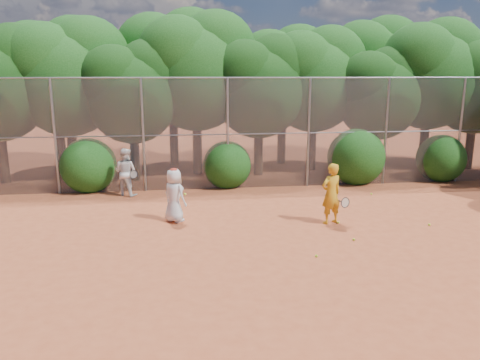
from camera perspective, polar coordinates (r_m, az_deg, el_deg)
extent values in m
plane|color=#A04424|center=(11.82, 6.42, -7.77)|extent=(80.00, 80.00, 0.00)
cylinder|color=gray|center=(17.41, -21.64, 4.88)|extent=(0.09, 0.09, 4.00)
cylinder|color=gray|center=(16.92, -11.72, 5.31)|extent=(0.09, 0.09, 4.00)
cylinder|color=gray|center=(16.95, -1.51, 5.59)|extent=(0.09, 0.09, 4.00)
cylinder|color=gray|center=(17.51, 8.35, 5.69)|extent=(0.09, 0.09, 4.00)
cylinder|color=gray|center=(18.54, 17.36, 5.64)|extent=(0.09, 0.09, 4.00)
cylinder|color=gray|center=(19.97, 25.25, 5.48)|extent=(0.09, 0.09, 4.00)
cylinder|color=gray|center=(16.95, 1.89, 12.37)|extent=(20.00, 0.05, 0.05)
cylinder|color=gray|center=(17.08, 1.84, 5.64)|extent=(20.00, 0.04, 0.04)
cube|color=slate|center=(17.08, 1.84, 5.64)|extent=(20.00, 0.02, 4.00)
cylinder|color=black|center=(20.15, -26.99, 3.03)|extent=(0.38, 0.38, 2.38)
sphere|color=black|center=(20.05, -25.50, 12.59)|extent=(3.05, 3.05, 3.05)
cylinder|color=black|center=(19.92, -19.75, 3.78)|extent=(0.38, 0.38, 2.52)
sphere|color=#124210|center=(19.71, -20.30, 10.88)|extent=(4.03, 4.03, 4.03)
sphere|color=#124210|center=(19.95, -17.95, 13.97)|extent=(3.23, 3.23, 3.23)
sphere|color=#124210|center=(19.58, -22.74, 13.04)|extent=(3.02, 3.02, 3.02)
cylinder|color=black|center=(18.87, -12.71, 3.22)|extent=(0.36, 0.36, 2.17)
sphere|color=black|center=(18.64, -13.04, 9.67)|extent=(3.47, 3.47, 3.47)
sphere|color=black|center=(18.91, -10.93, 12.44)|extent=(2.78, 2.78, 2.78)
sphere|color=black|center=(18.43, -15.15, 11.69)|extent=(2.60, 2.60, 2.60)
cylinder|color=black|center=(19.74, -5.23, 4.62)|extent=(0.39, 0.39, 2.66)
sphere|color=#124210|center=(19.54, -5.39, 12.20)|extent=(4.26, 4.26, 4.26)
sphere|color=#124210|center=(20.03, -2.97, 15.30)|extent=(3.40, 3.40, 3.40)
sphere|color=#124210|center=(19.22, -7.70, 14.67)|extent=(3.19, 3.19, 3.19)
cylinder|color=black|center=(19.43, 2.26, 3.95)|extent=(0.37, 0.37, 2.27)
sphere|color=black|center=(19.21, 2.31, 10.54)|extent=(3.64, 3.64, 3.64)
sphere|color=black|center=(19.69, 4.30, 13.22)|extent=(2.91, 2.91, 2.91)
sphere|color=black|center=(18.83, 0.52, 12.71)|extent=(2.73, 2.73, 2.73)
cylinder|color=black|center=(20.74, 8.74, 4.63)|extent=(0.38, 0.38, 2.45)
sphere|color=#124210|center=(20.54, 8.97, 11.27)|extent=(3.92, 3.92, 3.92)
sphere|color=#124210|center=(21.14, 10.86, 13.90)|extent=(3.14, 3.14, 3.14)
sphere|color=#124210|center=(20.07, 7.35, 13.52)|extent=(2.94, 2.94, 2.94)
cylinder|color=black|center=(20.68, 16.17, 3.75)|extent=(0.36, 0.36, 2.10)
sphere|color=black|center=(20.47, 16.54, 9.44)|extent=(3.36, 3.36, 3.36)
sphere|color=black|center=(21.03, 18.03, 11.72)|extent=(2.69, 2.69, 2.69)
sphere|color=black|center=(19.99, 15.38, 11.37)|extent=(2.52, 2.52, 2.52)
cylinder|color=black|center=(22.28, 21.54, 4.62)|extent=(0.39, 0.39, 2.59)
sphere|color=#124210|center=(22.09, 22.09, 11.14)|extent=(4.14, 4.14, 4.14)
sphere|color=#124210|center=(22.87, 23.66, 13.64)|extent=(3.32, 3.32, 3.32)
sphere|color=#124210|center=(21.48, 20.95, 13.43)|extent=(3.11, 3.11, 3.11)
cylinder|color=black|center=(23.07, 26.24, 4.10)|extent=(0.37, 0.37, 2.31)
sphere|color=black|center=(22.89, 26.80, 9.70)|extent=(3.70, 3.70, 3.70)
sphere|color=black|center=(22.29, 25.99, 11.64)|extent=(2.77, 2.77, 2.77)
cylinder|color=black|center=(22.35, -21.04, 4.73)|extent=(0.39, 0.39, 2.62)
sphere|color=#124210|center=(22.17, -21.58, 11.32)|extent=(4.20, 4.20, 4.20)
sphere|color=#124210|center=(22.41, -19.40, 14.19)|extent=(3.36, 3.36, 3.36)
sphere|color=#124210|center=(22.06, -23.87, 13.31)|extent=(3.15, 3.15, 3.15)
cylinder|color=black|center=(21.90, -8.08, 5.54)|extent=(0.40, 0.40, 2.80)
sphere|color=#124210|center=(21.73, -8.31, 12.74)|extent=(4.48, 4.48, 4.48)
sphere|color=#124210|center=(22.21, -5.99, 15.69)|extent=(3.58, 3.58, 3.58)
sphere|color=#124210|center=(21.44, -10.57, 15.05)|extent=(3.36, 3.36, 3.36)
cylinder|color=black|center=(22.03, 5.09, 5.29)|extent=(0.38, 0.38, 2.52)
sphere|color=#124210|center=(21.84, 5.22, 11.73)|extent=(4.03, 4.03, 4.03)
sphere|color=#124210|center=(22.43, 7.12, 14.29)|extent=(3.23, 3.23, 3.23)
sphere|color=#124210|center=(21.41, 3.54, 13.89)|extent=(3.02, 3.02, 3.02)
cylinder|color=black|center=(23.94, 15.42, 5.74)|extent=(0.40, 0.40, 2.73)
sphere|color=#124210|center=(23.78, 15.81, 12.15)|extent=(4.37, 4.37, 4.37)
sphere|color=#124210|center=(24.55, 17.50, 14.60)|extent=(3.49, 3.49, 3.49)
sphere|color=#124210|center=(23.20, 14.47, 14.38)|extent=(3.28, 3.28, 3.28)
sphere|color=#124210|center=(17.63, -17.99, 1.95)|extent=(2.00, 2.00, 2.00)
sphere|color=#124210|center=(17.42, -1.59, 2.12)|extent=(1.80, 1.80, 1.80)
sphere|color=#124210|center=(18.55, 13.98, 3.04)|extent=(2.20, 2.20, 2.20)
sphere|color=#124210|center=(20.10, 23.31, 2.67)|extent=(1.90, 1.90, 1.90)
imported|color=gold|center=(13.32, 11.05, -1.65)|extent=(0.73, 0.61, 1.73)
torus|color=black|center=(13.30, 12.71, -2.70)|extent=(0.30, 0.15, 0.30)
cylinder|color=black|center=(13.47, 12.10, -2.54)|extent=(0.13, 0.27, 0.05)
imported|color=silver|center=(13.39, -8.01, -1.88)|extent=(0.88, 0.88, 1.54)
ellipsoid|color=#AC2918|center=(13.22, -8.11, 1.18)|extent=(0.22, 0.22, 0.13)
sphere|color=#C4E429|center=(13.17, -6.72, -1.72)|extent=(0.07, 0.07, 0.07)
imported|color=silver|center=(16.58, -13.78, 0.94)|extent=(1.00, 0.92, 1.65)
torus|color=black|center=(16.26, -12.84, 0.67)|extent=(0.33, 0.24, 0.29)
cylinder|color=black|center=(16.45, -12.49, 0.53)|extent=(0.13, 0.26, 0.13)
sphere|color=#C4E429|center=(13.54, 11.91, -5.10)|extent=(0.07, 0.07, 0.07)
sphere|color=#C4E429|center=(11.07, 9.29, -9.13)|extent=(0.07, 0.07, 0.07)
sphere|color=#C4E429|center=(14.10, 22.08, -5.06)|extent=(0.07, 0.07, 0.07)
sphere|color=#C4E429|center=(12.30, 13.70, -7.06)|extent=(0.07, 0.07, 0.07)
sphere|color=#C4E429|center=(16.99, 15.72, -1.63)|extent=(0.07, 0.07, 0.07)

